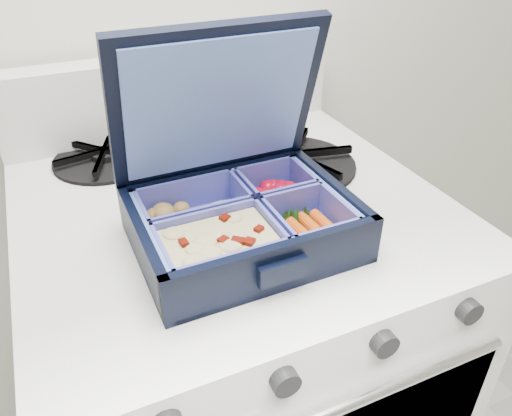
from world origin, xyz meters
name	(u,v)px	position (x,y,z in m)	size (l,w,h in m)	color
stove	(235,392)	(0.05, 1.70, 0.42)	(0.56, 0.56, 0.84)	silver
bento_box	(243,222)	(0.02, 1.59, 0.87)	(0.25, 0.20, 0.06)	black
burner_grate	(292,158)	(0.17, 1.74, 0.86)	(0.20, 0.20, 0.03)	black
burner_grate_rear	(105,155)	(-0.09, 1.88, 0.85)	(0.16, 0.16, 0.02)	black
fork	(274,177)	(0.13, 1.72, 0.85)	(0.02, 0.17, 0.01)	silver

